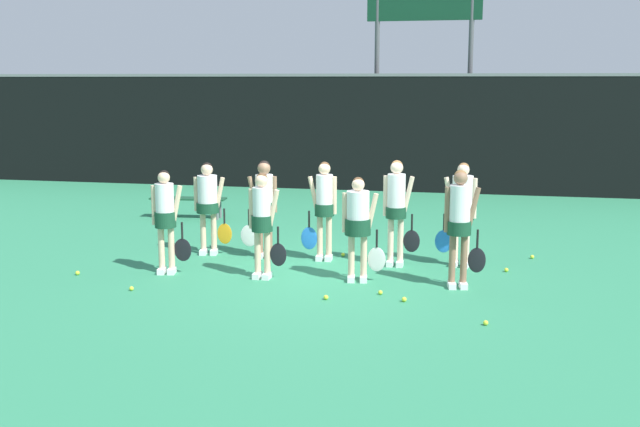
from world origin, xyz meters
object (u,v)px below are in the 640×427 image
at_px(player_7, 397,204).
at_px(tennis_ball_8, 380,292).
at_px(player_4, 208,200).
at_px(tennis_ball_0, 506,270).
at_px(tennis_ball_6, 343,255).
at_px(tennis_ball_4, 486,323).
at_px(bench_courtside, 188,201).
at_px(player_5, 264,201).
at_px(player_6, 324,203).
at_px(tennis_ball_1, 132,288).
at_px(tennis_ball_2, 326,297).
at_px(tennis_ball_3, 532,257).
at_px(player_2, 358,221).
at_px(player_8, 462,206).
at_px(tennis_ball_5, 404,299).
at_px(player_3, 460,219).
at_px(player_0, 166,214).
at_px(player_1, 262,218).
at_px(tennis_ball_7, 78,273).
at_px(scoreboard, 424,23).

xyz_separation_m(player_7, tennis_ball_8, (-0.03, -1.77, -1.02)).
distance_m(player_4, tennis_ball_0, 5.27).
bearing_deg(tennis_ball_6, tennis_ball_4, -53.81).
relative_size(bench_courtside, player_5, 1.02).
bearing_deg(player_6, tennis_ball_1, -137.19).
xyz_separation_m(tennis_ball_2, tennis_ball_3, (3.04, 3.17, -0.00)).
xyz_separation_m(player_5, player_7, (2.32, -0.12, 0.04)).
bearing_deg(player_2, tennis_ball_1, -167.36).
bearing_deg(player_6, tennis_ball_8, -60.14).
height_order(player_7, player_8, player_7).
xyz_separation_m(bench_courtside, tennis_ball_8, (5.04, -5.21, -0.37)).
bearing_deg(player_2, tennis_ball_5, -58.19).
xyz_separation_m(player_3, player_6, (-2.33, 1.30, -0.06)).
bearing_deg(tennis_ball_5, player_5, 140.91).
relative_size(tennis_ball_0, tennis_ball_8, 1.03).
bearing_deg(tennis_ball_2, player_4, 138.10).
bearing_deg(player_0, player_1, -9.63).
bearing_deg(tennis_ball_5, tennis_ball_2, -173.48).
bearing_deg(player_2, tennis_ball_7, 179.02).
relative_size(player_2, player_8, 0.93).
bearing_deg(tennis_ball_6, player_1, -119.90).
xyz_separation_m(scoreboard, player_5, (-2.01, -9.37, -3.64)).
bearing_deg(player_5, tennis_ball_4, -44.57).
xyz_separation_m(player_5, tennis_ball_8, (2.29, -1.88, -0.98)).
height_order(player_6, player_7, player_7).
height_order(player_4, tennis_ball_3, player_4).
distance_m(player_2, tennis_ball_8, 1.23).
relative_size(tennis_ball_7, tennis_ball_8, 1.08).
distance_m(player_4, tennis_ball_8, 3.98).
distance_m(tennis_ball_6, tennis_ball_7, 4.49).
xyz_separation_m(player_0, tennis_ball_1, (-0.12, -1.07, -0.94)).
xyz_separation_m(tennis_ball_3, tennis_ball_8, (-2.32, -2.76, -0.00)).
bearing_deg(tennis_ball_8, player_1, 164.25).
xyz_separation_m(scoreboard, tennis_ball_5, (0.66, -11.54, -4.62)).
bearing_deg(tennis_ball_7, player_6, 26.43).
bearing_deg(player_7, player_6, 173.27).
distance_m(tennis_ball_1, tennis_ball_8, 3.69).
height_order(tennis_ball_2, tennis_ball_4, tennis_ball_2).
xyz_separation_m(player_5, player_6, (1.06, 0.04, -0.02)).
bearing_deg(player_1, tennis_ball_3, 27.93).
bearing_deg(player_0, tennis_ball_1, -106.87).
distance_m(player_0, player_2, 3.09).
relative_size(bench_courtside, tennis_ball_1, 26.49).
bearing_deg(tennis_ball_5, tennis_ball_1, -176.20).
xyz_separation_m(player_2, tennis_ball_6, (-0.51, 1.57, -0.92)).
bearing_deg(tennis_ball_2, tennis_ball_8, 29.59).
bearing_deg(tennis_ball_2, tennis_ball_3, 46.16).
relative_size(tennis_ball_0, tennis_ball_4, 1.00).
bearing_deg(scoreboard, player_4, -108.14).
bearing_deg(tennis_ball_6, player_5, -164.71).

